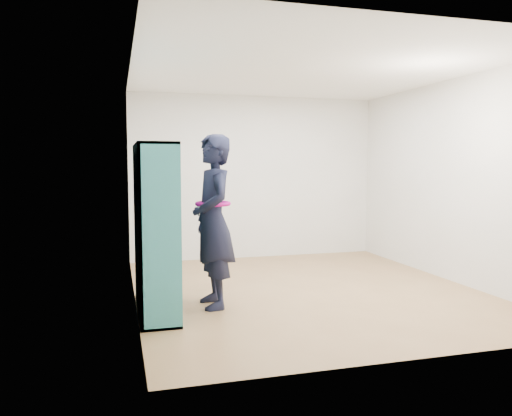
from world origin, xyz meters
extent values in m
plane|color=olive|center=(0.00, 0.00, 0.00)|extent=(4.50, 4.50, 0.00)
plane|color=white|center=(0.00, 0.00, 2.60)|extent=(4.50, 4.50, 0.00)
cube|color=beige|center=(-2.00, 0.00, 1.30)|extent=(0.02, 4.50, 2.60)
cube|color=beige|center=(2.00, 0.00, 1.30)|extent=(0.02, 4.50, 2.60)
cube|color=beige|center=(0.00, 2.25, 1.30)|extent=(4.00, 0.02, 2.60)
cube|color=beige|center=(0.00, -2.25, 1.30)|extent=(4.00, 0.02, 2.60)
cube|color=teal|center=(-1.80, -1.03, 0.86)|extent=(0.38, 0.03, 1.72)
cube|color=teal|center=(-1.80, 0.23, 0.86)|extent=(0.38, 0.03, 1.72)
cube|color=teal|center=(-1.80, -0.40, 0.01)|extent=(0.38, 1.29, 0.03)
cube|color=teal|center=(-1.80, -0.40, 1.70)|extent=(0.38, 1.29, 0.03)
cube|color=teal|center=(-1.98, -0.40, 0.86)|extent=(0.03, 1.29, 1.72)
cube|color=teal|center=(-1.80, -0.61, 0.86)|extent=(0.35, 0.03, 1.66)
cube|color=teal|center=(-1.80, -0.20, 0.86)|extent=(0.35, 0.03, 1.66)
cube|color=teal|center=(-1.80, -0.40, 0.44)|extent=(0.35, 1.23, 0.03)
cube|color=teal|center=(-1.80, -0.40, 0.86)|extent=(0.35, 1.23, 0.03)
cube|color=teal|center=(-1.80, -0.40, 1.27)|extent=(0.35, 1.23, 0.03)
cube|color=beige|center=(-1.78, -0.82, 0.07)|extent=(0.24, 0.15, 0.06)
cube|color=black|center=(-1.77, -0.88, 0.59)|extent=(0.19, 0.17, 0.28)
cube|color=maroon|center=(-1.77, -0.88, 1.01)|extent=(0.19, 0.17, 0.27)
cube|color=silver|center=(-1.78, -0.82, 1.32)|extent=(0.24, 0.15, 0.06)
cube|color=navy|center=(-1.77, -0.47, 0.15)|extent=(0.19, 0.17, 0.23)
cube|color=brown|center=(-1.77, -0.47, 0.59)|extent=(0.19, 0.17, 0.27)
cube|color=#BFB28C|center=(-1.78, -0.41, 0.90)|extent=(0.24, 0.15, 0.06)
cube|color=#26594C|center=(-1.77, -0.47, 1.44)|extent=(0.19, 0.17, 0.30)
cube|color=beige|center=(-1.77, -0.05, 0.19)|extent=(0.19, 0.17, 0.30)
cube|color=black|center=(-1.78, 0.00, 0.50)|extent=(0.24, 0.15, 0.09)
cube|color=maroon|center=(-1.77, -0.05, 1.02)|extent=(0.19, 0.17, 0.30)
cube|color=silver|center=(-1.77, -0.05, 1.43)|extent=(0.19, 0.17, 0.28)
imported|color=black|center=(-1.20, -0.38, 0.91)|extent=(0.48, 0.70, 1.83)
torus|color=#AE0D7A|center=(-1.20, -0.38, 1.10)|extent=(0.40, 0.40, 0.04)
cube|color=silver|center=(-1.34, -0.31, 1.04)|extent=(0.03, 0.11, 0.14)
cube|color=black|center=(-1.34, -0.31, 1.04)|extent=(0.03, 0.10, 0.13)
camera|label=1|loc=(-2.17, -5.53, 1.51)|focal=35.00mm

